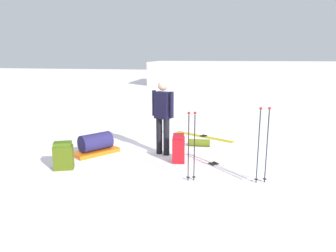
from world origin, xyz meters
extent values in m
plane|color=white|center=(0.00, 0.00, 0.00)|extent=(80.00, 80.00, 0.00)
cube|color=white|center=(2.27, 18.65, 0.85)|extent=(14.51, 5.55, 1.70)
cylinder|color=black|center=(-0.05, 0.07, 0.42)|extent=(0.14, 0.14, 0.85)
cylinder|color=black|center=(-0.24, 0.14, 0.42)|extent=(0.14, 0.14, 0.85)
cube|color=black|center=(-0.14, 0.10, 1.15)|extent=(0.40, 0.33, 0.60)
cylinder|color=black|center=(0.08, 0.01, 1.18)|extent=(0.09, 0.09, 0.58)
cylinder|color=black|center=(-0.36, 0.20, 1.18)|extent=(0.09, 0.09, 0.58)
sphere|color=tan|center=(-0.14, 0.10, 1.59)|extent=(0.22, 0.22, 0.22)
cube|color=silver|center=(1.02, -0.46, 0.01)|extent=(1.34, 1.38, 0.02)
cube|color=black|center=(1.02, -0.46, 0.04)|extent=(0.14, 0.14, 0.03)
cube|color=silver|center=(1.10, -0.39, 0.01)|extent=(1.34, 1.38, 0.02)
cube|color=black|center=(1.10, -0.39, 0.04)|extent=(0.14, 0.14, 0.03)
cube|color=#B2A516|center=(0.66, 1.91, 0.01)|extent=(1.67, 0.93, 0.02)
cube|color=black|center=(0.66, 1.91, 0.04)|extent=(0.15, 0.12, 0.03)
cube|color=#B2A516|center=(0.61, 1.83, 0.01)|extent=(1.67, 0.93, 0.02)
cube|color=black|center=(0.61, 1.83, 0.04)|extent=(0.15, 0.12, 0.03)
cube|color=maroon|center=(0.30, -0.34, 0.26)|extent=(0.31, 0.39, 0.52)
cube|color=maroon|center=(0.30, -0.34, 0.56)|extent=(0.28, 0.35, 0.08)
cube|color=#425310|center=(-1.90, -1.25, 0.24)|extent=(0.45, 0.38, 0.48)
cube|color=#3D5B12|center=(-1.90, -1.25, 0.52)|extent=(0.40, 0.34, 0.08)
cylinder|color=#1A2529|center=(1.88, -1.21, 0.66)|extent=(0.02, 0.02, 1.33)
sphere|color=#A51919|center=(1.88, -1.21, 1.36)|extent=(0.05, 0.05, 0.05)
cylinder|color=black|center=(1.88, -1.21, 0.06)|extent=(0.07, 0.07, 0.01)
cylinder|color=#1A2529|center=(2.03, -1.16, 0.66)|extent=(0.02, 0.02, 1.33)
sphere|color=#A51919|center=(2.03, -1.16, 1.36)|extent=(0.05, 0.05, 0.05)
cylinder|color=black|center=(2.03, -1.16, 0.06)|extent=(0.07, 0.07, 0.01)
cylinder|color=black|center=(0.65, -1.36, 0.61)|extent=(0.02, 0.02, 1.23)
sphere|color=#A51919|center=(0.65, -1.36, 1.26)|extent=(0.05, 0.05, 0.05)
cylinder|color=black|center=(0.65, -1.36, 0.06)|extent=(0.07, 0.07, 0.01)
cylinder|color=black|center=(0.76, -1.33, 0.61)|extent=(0.02, 0.02, 1.23)
sphere|color=#A51919|center=(0.76, -1.33, 1.26)|extent=(0.05, 0.05, 0.05)
cylinder|color=black|center=(0.76, -1.33, 0.06)|extent=(0.07, 0.07, 0.01)
cube|color=orange|center=(-1.67, -0.18, 0.04)|extent=(0.98, 1.11, 0.09)
cylinder|color=#221F4E|center=(-1.67, -0.18, 0.29)|extent=(0.75, 0.82, 0.40)
cylinder|color=#505F14|center=(0.61, 0.93, 0.09)|extent=(0.56, 0.21, 0.18)
cylinder|color=#B2BEB7|center=(-0.43, 2.11, 0.13)|extent=(0.07, 0.07, 0.26)
camera|label=1|loc=(1.40, -6.88, 2.28)|focal=34.40mm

